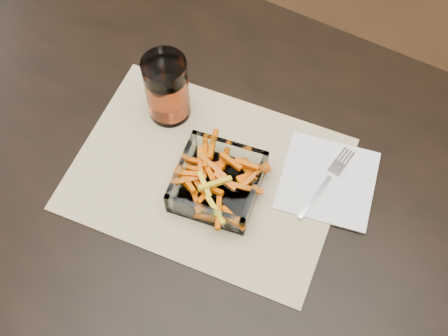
{
  "coord_description": "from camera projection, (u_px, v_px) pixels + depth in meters",
  "views": [
    {
      "loc": [
        0.16,
        -0.35,
        1.61
      ],
      "look_at": [
        -0.05,
        0.04,
        0.78
      ],
      "focal_mm": 45.0,
      "sensor_mm": 36.0,
      "label": 1
    }
  ],
  "objects": [
    {
      "name": "dining_table",
      "position": [
        239.0,
        232.0,
        1.01
      ],
      "size": [
        1.6,
        0.9,
        0.75
      ],
      "color": "black",
      "rests_on": "ground"
    },
    {
      "name": "placemat",
      "position": [
        207.0,
        173.0,
        0.97
      ],
      "size": [
        0.48,
        0.38,
        0.0
      ],
      "primitive_type": "cube",
      "rotation": [
        0.0,
        0.0,
        0.11
      ],
      "color": "tan",
      "rests_on": "dining_table"
    },
    {
      "name": "glass_bowl",
      "position": [
        218.0,
        183.0,
        0.93
      ],
      "size": [
        0.16,
        0.16,
        0.05
      ],
      "rotation": [
        0.0,
        0.0,
        0.17
      ],
      "color": "white",
      "rests_on": "placemat"
    },
    {
      "name": "tumbler",
      "position": [
        167.0,
        90.0,
        0.97
      ],
      "size": [
        0.08,
        0.08,
        0.13
      ],
      "color": "white",
      "rests_on": "placemat"
    },
    {
      "name": "fork",
      "position": [
        327.0,
        180.0,
        0.95
      ],
      "size": [
        0.04,
        0.16,
        0.0
      ],
      "rotation": [
        0.0,
        0.0,
        -0.15
      ],
      "color": "silver",
      "rests_on": "napkin"
    },
    {
      "name": "napkin",
      "position": [
        328.0,
        180.0,
        0.96
      ],
      "size": [
        0.18,
        0.18,
        0.0
      ],
      "primitive_type": "cube",
      "rotation": [
        0.0,
        0.0,
        0.2
      ],
      "color": "white",
      "rests_on": "placemat"
    }
  ]
}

